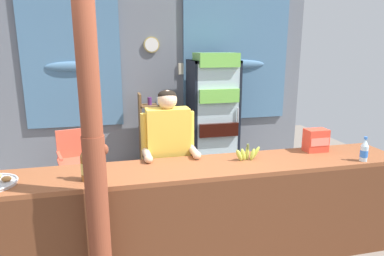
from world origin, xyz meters
TOP-DOWN VIEW (x-y plane):
  - ground_plane at (0.00, 1.24)m, footprint 8.04×8.04m
  - back_wall_curtained at (0.04, 3.14)m, footprint 5.19×0.22m
  - stall_counter at (0.06, 0.26)m, footprint 3.92×0.59m
  - timber_post at (-0.80, -0.05)m, footprint 0.18×0.16m
  - drink_fridge at (0.87, 2.60)m, footprint 0.72×0.67m
  - bottle_shelf_rack at (-0.02, 2.81)m, footprint 0.48×0.28m
  - plastic_lawn_chair at (-1.20, 2.34)m, footprint 0.53×0.53m
  - shopkeeper at (-0.13, 0.84)m, footprint 0.54×0.42m
  - soda_bottle_iced_tea at (-0.88, 0.27)m, footprint 0.09×0.09m
  - soda_bottle_water at (1.60, 0.16)m, footprint 0.07×0.07m
  - snack_box_crackers at (1.34, 0.54)m, footprint 0.22×0.15m
  - banana_bunch at (0.56, 0.44)m, footprint 0.27×0.07m

SIDE VIEW (x-z plane):
  - ground_plane at x=0.00m, z-range 0.00..0.00m
  - plastic_lawn_chair at x=-1.20m, z-range 0.06..0.92m
  - stall_counter at x=0.06m, z-range 0.12..1.07m
  - bottle_shelf_rack at x=-0.02m, z-range 0.02..1.31m
  - shopkeeper at x=-0.13m, z-range 0.21..1.79m
  - banana_bunch at x=0.56m, z-range 0.93..1.09m
  - drink_fridge at x=0.87m, z-range 0.09..1.98m
  - soda_bottle_water at x=1.60m, z-range 0.93..1.17m
  - snack_box_crackers at x=1.34m, z-range 0.95..1.18m
  - soda_bottle_iced_tea at x=-0.88m, z-range 0.92..1.26m
  - timber_post at x=-0.80m, z-range -0.06..2.73m
  - back_wall_curtained at x=0.04m, z-range 0.05..2.86m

